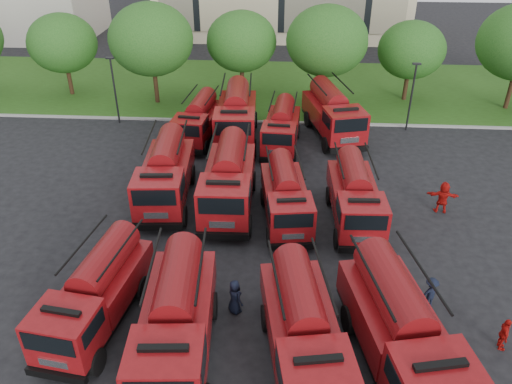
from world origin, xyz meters
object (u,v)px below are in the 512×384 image
firefighter_4 (235,311)px  firefighter_2 (499,348)px  fire_truck_10 (282,127)px  firefighter_1 (179,377)px  fire_truck_1 (176,319)px  fire_truck_9 (236,115)px  fire_truck_3 (402,332)px  fire_truck_2 (303,330)px  fire_truck_5 (228,180)px  fire_truck_6 (286,196)px  firefighter_3 (427,306)px  firefighter_5 (440,211)px  fire_truck_11 (333,113)px  fire_truck_7 (355,196)px  fire_truck_0 (96,292)px  fire_truck_8 (198,120)px  fire_truck_4 (166,173)px

firefighter_4 → firefighter_2: bearing=-140.2°
fire_truck_10 → firefighter_1: bearing=-95.6°
fire_truck_1 → fire_truck_9: size_ratio=0.94×
fire_truck_3 → fire_truck_10: bearing=92.4°
fire_truck_2 → fire_truck_5: bearing=100.8°
fire_truck_5 → fire_truck_6: size_ratio=1.15×
fire_truck_5 → fire_truck_9: 9.21m
fire_truck_3 → fire_truck_5: 13.07m
firefighter_3 → firefighter_5: bearing=-125.0°
fire_truck_6 → firefighter_1: bearing=-116.9°
fire_truck_10 → firefighter_4: (-1.60, -16.27, -1.48)m
firefighter_4 → fire_truck_3: bearing=-154.2°
fire_truck_1 → fire_truck_11: bearing=66.6°
fire_truck_1 → fire_truck_7: bearing=47.2°
fire_truck_2 → fire_truck_3: size_ratio=0.91×
firefighter_2 → fire_truck_9: bearing=44.6°
fire_truck_2 → fire_truck_3: (3.54, -0.00, 0.14)m
firefighter_2 → firefighter_5: firefighter_5 is taller
fire_truck_3 → firefighter_4: 7.00m
fire_truck_2 → fire_truck_3: fire_truck_3 is taller
fire_truck_9 → firefighter_3: fire_truck_9 is taller
fire_truck_5 → firefighter_2: fire_truck_5 is taller
fire_truck_0 → fire_truck_8: fire_truck_0 is taller
fire_truck_0 → fire_truck_8: bearing=94.7°
fire_truck_9 → firefighter_2: bearing=-59.9°
fire_truck_7 → fire_truck_11: (-0.45, 11.15, 0.19)m
firefighter_1 → firefighter_3: size_ratio=1.00×
fire_truck_1 → firefighter_3: size_ratio=5.02×
fire_truck_3 → firefighter_5: (4.38, 10.94, -1.76)m
fire_truck_9 → firefighter_2: (12.22, -18.80, -1.80)m
fire_truck_7 → firefighter_5: fire_truck_7 is taller
fire_truck_2 → firefighter_3: (5.50, 3.30, -1.62)m
fire_truck_4 → firefighter_4: size_ratio=4.66×
fire_truck_3 → fire_truck_7: bearing=81.9°
fire_truck_10 → firefighter_3: fire_truck_10 is taller
fire_truck_4 → fire_truck_9: 9.21m
fire_truck_0 → fire_truck_11: fire_truck_11 is taller
fire_truck_6 → fire_truck_8: 11.86m
fire_truck_1 → fire_truck_5: (0.78, 10.56, 0.06)m
fire_truck_0 → fire_truck_9: fire_truck_9 is taller
fire_truck_10 → firefighter_2: size_ratio=4.45×
fire_truck_1 → fire_truck_9: fire_truck_9 is taller
fire_truck_2 → fire_truck_4: (-7.59, 11.26, 0.09)m
firefighter_1 → fire_truck_6: bearing=87.0°
firefighter_2 → firefighter_1: bearing=111.6°
fire_truck_3 → fire_truck_8: (-10.65, 19.64, -0.28)m
firefighter_3 → fire_truck_8: bearing=-69.8°
fire_truck_5 → fire_truck_11: bearing=56.5°
fire_truck_5 → firefighter_1: 11.92m
fire_truck_5 → firefighter_1: size_ratio=5.15×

